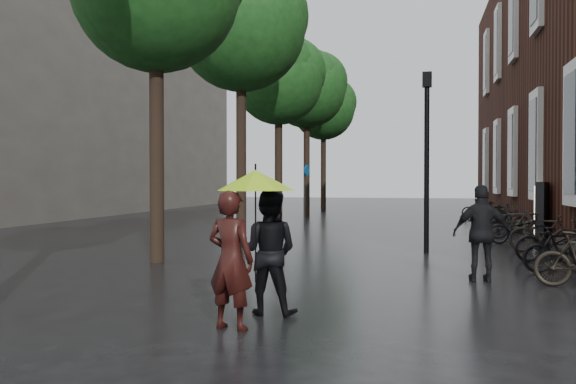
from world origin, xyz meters
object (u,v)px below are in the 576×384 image
(person_burgundy, at_px, (231,260))
(person_black, at_px, (268,252))
(lamp_post, at_px, (427,143))
(ad_lightbox, at_px, (543,212))
(parked_bicycles, at_px, (510,223))
(pedestrian_walking, at_px, (482,233))

(person_burgundy, relative_size, person_black, 1.00)
(person_burgundy, relative_size, lamp_post, 0.38)
(ad_lightbox, relative_size, lamp_post, 0.39)
(ad_lightbox, height_order, lamp_post, lamp_post)
(parked_bicycles, xyz_separation_m, ad_lightbox, (0.73, -1.39, 0.43))
(pedestrian_walking, bearing_deg, person_black, 42.85)
(parked_bicycles, bearing_deg, person_black, -111.21)
(person_burgundy, height_order, pedestrian_walking, pedestrian_walking)
(person_burgundy, relative_size, parked_bicycles, 0.09)
(person_black, bearing_deg, parked_bicycles, -109.70)
(person_black, xyz_separation_m, parked_bicycles, (4.94, 12.72, -0.38))
(pedestrian_walking, height_order, lamp_post, lamp_post)
(ad_lightbox, bearing_deg, person_black, -96.32)
(person_burgundy, distance_m, pedestrian_walking, 5.53)
(person_burgundy, xyz_separation_m, lamp_post, (2.47, 8.63, 1.92))
(pedestrian_walking, xyz_separation_m, parked_bicycles, (1.79, 9.29, -0.41))
(ad_lightbox, distance_m, lamp_post, 5.34)
(person_black, height_order, pedestrian_walking, pedestrian_walking)
(parked_bicycles, relative_size, ad_lightbox, 11.13)
(person_burgundy, relative_size, pedestrian_walking, 0.97)
(lamp_post, bearing_deg, ad_lightbox, 46.50)
(pedestrian_walking, relative_size, lamp_post, 0.39)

